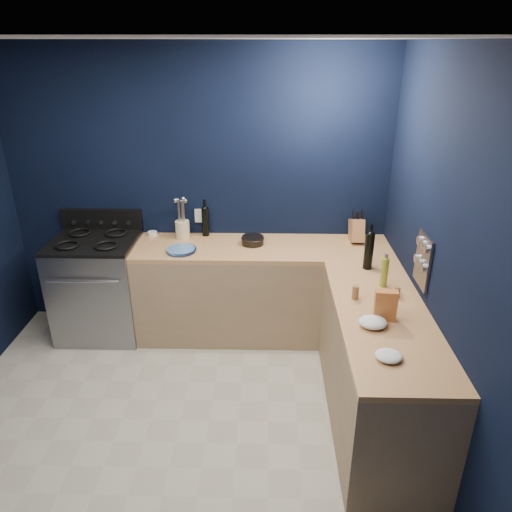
{
  "coord_description": "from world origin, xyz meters",
  "views": [
    {
      "loc": [
        0.63,
        -2.53,
        2.59
      ],
      "look_at": [
        0.55,
        1.0,
        1.0
      ],
      "focal_mm": 33.71,
      "sensor_mm": 36.0,
      "label": 1
    }
  ],
  "objects_px": {
    "gas_range": "(100,288)",
    "crouton_bag": "(385,305)",
    "plate_stack": "(181,250)",
    "utensil_crock": "(183,229)",
    "knife_block": "(356,231)"
  },
  "relations": [
    {
      "from": "gas_range",
      "to": "crouton_bag",
      "type": "relative_size",
      "value": 4.32
    },
    {
      "from": "plate_stack",
      "to": "utensil_crock",
      "type": "relative_size",
      "value": 1.51
    },
    {
      "from": "knife_block",
      "to": "plate_stack",
      "type": "bearing_deg",
      "value": -171.42
    },
    {
      "from": "plate_stack",
      "to": "knife_block",
      "type": "relative_size",
      "value": 1.19
    },
    {
      "from": "plate_stack",
      "to": "knife_block",
      "type": "distance_m",
      "value": 1.6
    },
    {
      "from": "gas_range",
      "to": "knife_block",
      "type": "bearing_deg",
      "value": 3.82
    },
    {
      "from": "utensil_crock",
      "to": "crouton_bag",
      "type": "xyz_separation_m",
      "value": [
        1.57,
        -1.41,
        0.02
      ]
    },
    {
      "from": "plate_stack",
      "to": "crouton_bag",
      "type": "xyz_separation_m",
      "value": [
        1.53,
        -1.08,
        0.09
      ]
    },
    {
      "from": "plate_stack",
      "to": "gas_range",
      "type": "bearing_deg",
      "value": 171.36
    },
    {
      "from": "gas_range",
      "to": "crouton_bag",
      "type": "xyz_separation_m",
      "value": [
        2.35,
        -1.2,
        0.55
      ]
    },
    {
      "from": "knife_block",
      "to": "utensil_crock",
      "type": "bearing_deg",
      "value": 176.64
    },
    {
      "from": "gas_range",
      "to": "utensil_crock",
      "type": "height_order",
      "value": "utensil_crock"
    },
    {
      "from": "gas_range",
      "to": "plate_stack",
      "type": "bearing_deg",
      "value": -8.64
    },
    {
      "from": "utensil_crock",
      "to": "knife_block",
      "type": "distance_m",
      "value": 1.61
    },
    {
      "from": "crouton_bag",
      "to": "utensil_crock",
      "type": "bearing_deg",
      "value": 144.23
    }
  ]
}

